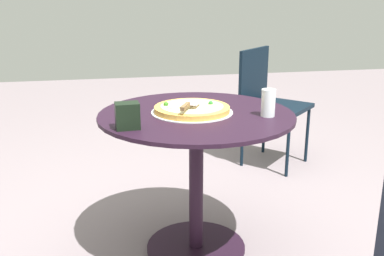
% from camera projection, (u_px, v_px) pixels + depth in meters
% --- Properties ---
extents(ground_plane, '(10.00, 10.00, 0.00)m').
position_uv_depth(ground_plane, '(196.00, 248.00, 2.35)').
color(ground_plane, gray).
extents(patio_table, '(0.94, 0.94, 0.73)m').
position_uv_depth(patio_table, '(196.00, 153.00, 2.19)').
color(patio_table, black).
rests_on(patio_table, ground).
extents(pizza_on_tray, '(0.39, 0.39, 0.05)m').
position_uv_depth(pizza_on_tray, '(192.00, 109.00, 2.14)').
color(pizza_on_tray, silver).
rests_on(pizza_on_tray, patio_table).
extents(pizza_server, '(0.13, 0.21, 0.02)m').
position_uv_depth(pizza_server, '(188.00, 105.00, 2.06)').
color(pizza_server, silver).
rests_on(pizza_server, pizza_on_tray).
extents(drinking_cup, '(0.07, 0.07, 0.13)m').
position_uv_depth(drinking_cup, '(268.00, 103.00, 2.06)').
color(drinking_cup, silver).
rests_on(drinking_cup, patio_table).
extents(napkin_dispenser, '(0.10, 0.08, 0.11)m').
position_uv_depth(napkin_dispenser, '(127.00, 116.00, 1.87)').
color(napkin_dispenser, black).
rests_on(napkin_dispenser, patio_table).
extents(patio_chair_corner, '(0.61, 0.61, 0.88)m').
position_uv_depth(patio_chair_corner, '(268.00, 97.00, 3.40)').
color(patio_chair_corner, black).
rests_on(patio_chair_corner, ground).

